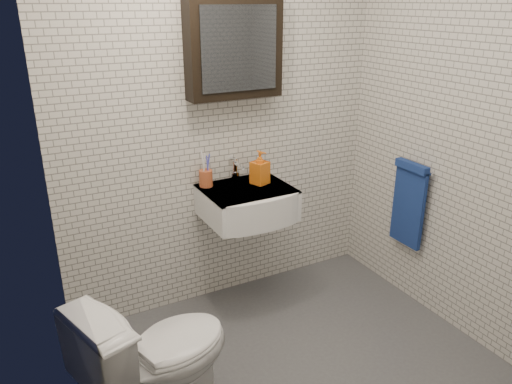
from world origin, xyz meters
TOP-DOWN VIEW (x-y plane):
  - ground at (0.00, 0.00)m, footprint 2.20×2.00m
  - room_shell at (0.00, 0.00)m, footprint 2.22×2.02m
  - washbasin at (0.05, 0.73)m, footprint 0.55×0.50m
  - faucet at (0.05, 0.93)m, footprint 0.06×0.20m
  - mirror_cabinet at (0.05, 0.93)m, footprint 0.60×0.15m
  - towel_rail at (1.04, 0.35)m, footprint 0.09×0.30m
  - toothbrush_cup at (-0.16, 0.93)m, footprint 0.09×0.09m
  - soap_bottle at (0.16, 0.81)m, footprint 0.13×0.13m
  - toilet at (-0.80, 0.04)m, footprint 0.84×0.63m

SIDE VIEW (x-z plane):
  - ground at x=0.00m, z-range 0.00..0.01m
  - toilet at x=-0.80m, z-range 0.00..0.76m
  - towel_rail at x=1.04m, z-range 0.43..1.01m
  - washbasin at x=0.05m, z-range 0.66..0.86m
  - toothbrush_cup at x=-0.16m, z-range 0.79..1.03m
  - faucet at x=0.05m, z-range 0.84..0.99m
  - soap_bottle at x=0.16m, z-range 0.85..1.07m
  - room_shell at x=0.00m, z-range 0.21..2.72m
  - mirror_cabinet at x=0.05m, z-range 1.40..2.00m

